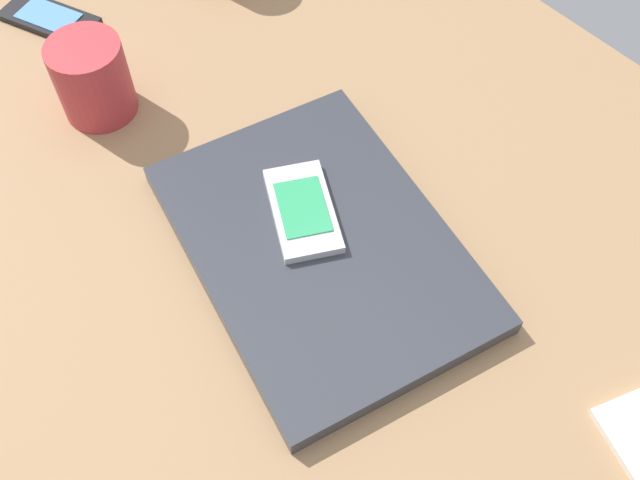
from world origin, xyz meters
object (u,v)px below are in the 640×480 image
Objects in this scene: cell_phone_on_laptop at (303,210)px; coffee_mug at (91,78)px; cell_phone_on_desk at (49,18)px; laptop_closed at (320,246)px.

cell_phone_on_laptop is 27.15cm from coffee_mug.
cell_phone_on_laptop reaches higher than cell_phone_on_desk.
coffee_mug is at bearing 14.95° from cell_phone_on_laptop.
cell_phone_on_laptop is at bearing -173.84° from cell_phone_on_desk.
coffee_mug reaches higher than cell_phone_on_desk.
cell_phone_on_desk is at bearing -8.63° from coffee_mug.
cell_phone_on_desk is at bearing 6.16° from cell_phone_on_laptop.
cell_phone_on_laptop is 0.94× the size of cell_phone_on_desk.
laptop_closed is 30.39cm from coffee_mug.
cell_phone_on_desk is (42.20, 4.56, -2.08)cm from cell_phone_on_laptop.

